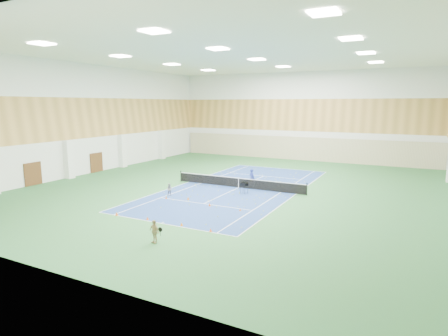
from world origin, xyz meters
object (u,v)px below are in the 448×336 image
at_px(coach, 252,178).
at_px(child_apron, 154,231).
at_px(child_court, 170,189).
at_px(tennis_net, 239,182).
at_px(ball_cart, 244,188).

distance_m(coach, child_apron, 15.45).
bearing_deg(child_court, tennis_net, 32.25).
xyz_separation_m(coach, child_court, (-4.97, -6.04, -0.35)).
distance_m(tennis_net, child_court, 6.69).
height_order(coach, child_apron, coach).
bearing_deg(ball_cart, child_court, -137.67).
bearing_deg(child_court, coach, 28.41).
distance_m(coach, child_court, 7.83).
relative_size(tennis_net, coach, 7.22).
xyz_separation_m(coach, child_apron, (0.68, -15.43, -0.22)).
bearing_deg(tennis_net, coach, 29.20).
height_order(child_court, ball_cart, child_court).
bearing_deg(child_court, child_apron, -81.14).
height_order(tennis_net, ball_cart, tennis_net).
bearing_deg(coach, ball_cart, 121.66).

